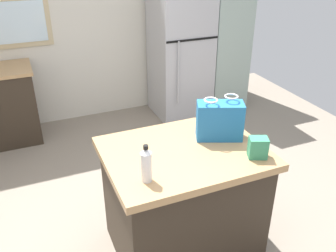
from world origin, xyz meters
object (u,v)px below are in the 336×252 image
object	(u,v)px
kitchen_island	(183,200)
bottle	(146,165)
tall_cabinet	(223,32)
small_box	(258,148)
shopping_bag	(220,120)
refrigerator	(180,50)

from	to	relation	value
kitchen_island	bottle	xyz separation A→B (m)	(-0.37, -0.24, 0.56)
tall_cabinet	kitchen_island	bearing A→B (deg)	-125.70
kitchen_island	bottle	bearing A→B (deg)	-147.37
small_box	bottle	bearing A→B (deg)	177.34
tall_cabinet	shopping_bag	bearing A→B (deg)	-121.00
refrigerator	small_box	world-z (taller)	refrigerator
shopping_bag	small_box	bearing A→B (deg)	-72.31
small_box	tall_cabinet	bearing A→B (deg)	64.30
kitchen_island	refrigerator	distance (m)	2.61
kitchen_island	small_box	bearing A→B (deg)	-32.85
shopping_bag	refrigerator	bearing A→B (deg)	72.36
tall_cabinet	small_box	bearing A→B (deg)	-115.70
kitchen_island	tall_cabinet	bearing A→B (deg)	54.30
refrigerator	bottle	bearing A→B (deg)	-118.66
kitchen_island	small_box	xyz separation A→B (m)	(0.43, -0.27, 0.52)
kitchen_island	tall_cabinet	world-z (taller)	tall_cabinet
refrigerator	shopping_bag	xyz separation A→B (m)	(-0.73, -2.28, 0.15)
kitchen_island	bottle	world-z (taller)	bottle
small_box	bottle	xyz separation A→B (m)	(-0.80, 0.04, 0.04)
refrigerator	shopping_bag	distance (m)	2.40
refrigerator	small_box	bearing A→B (deg)	-103.24
tall_cabinet	bottle	bearing A→B (deg)	-128.52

